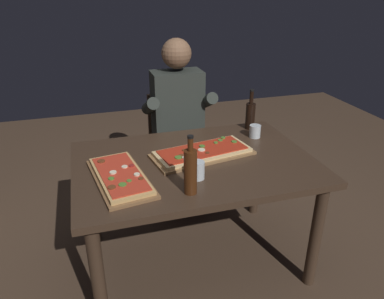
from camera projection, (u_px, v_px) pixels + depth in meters
The scene contains 10 objects.
ground_plane at pixel (194, 259), 2.49m from camera, with size 6.40×6.40×0.00m, color #4C3828.
dining_table at pixel (194, 175), 2.22m from camera, with size 1.40×0.96×0.74m.
pizza_rectangular_front at pixel (202, 153), 2.23m from camera, with size 0.65×0.37×0.05m.
pizza_rectangular_left at pixel (120, 177), 1.96m from camera, with size 0.34×0.58×0.05m.
wine_bottle_dark at pixel (190, 171), 1.80m from camera, with size 0.07×0.07×0.31m.
oil_bottle_amber at pixel (250, 115), 2.60m from camera, with size 0.07×0.07×0.29m.
tumbler_near_camera at pixel (198, 171), 1.97m from camera, with size 0.08×0.08×0.10m.
tumbler_far_side at pixel (255, 131), 2.48m from camera, with size 0.08×0.08×0.09m.
diner_chair at pixel (176, 142), 3.06m from camera, with size 0.44×0.44×0.87m.
seated_diner at pixel (179, 117), 2.84m from camera, with size 0.53×0.41×1.33m.
Camera 1 is at (-0.57, -1.86, 1.72)m, focal length 34.62 mm.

